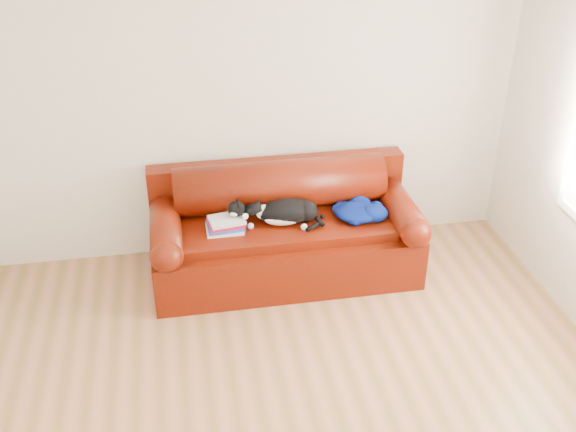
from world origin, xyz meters
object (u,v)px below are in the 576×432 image
Objects in this scene: blanket at (359,211)px; cat at (287,212)px; sofa_base at (285,248)px; book_stack at (226,224)px.

cat is at bearing 177.88° from blanket.
sofa_base is 0.57m from book_stack.
book_stack is 0.45× the size of cat.
book_stack is at bearing -179.53° from blanket.
cat reaches higher than blanket.
cat is (0.48, 0.03, 0.04)m from book_stack.
sofa_base is 0.36m from cat.
cat is 1.48× the size of blanket.
sofa_base is 7.28× the size of book_stack.
sofa_base is at bearing 173.73° from blanket.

